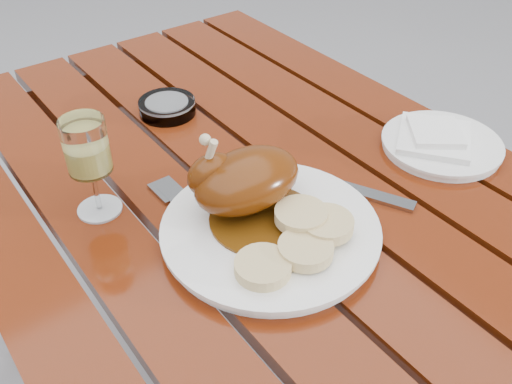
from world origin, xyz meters
The scene contains 10 objects.
table centered at (0.00, 0.00, 0.38)m, with size 0.80×1.20×0.75m, color maroon.
dinner_plate centered at (-0.05, -0.12, 0.76)m, with size 0.30×0.30×0.02m, color white.
roast_duck centered at (-0.05, -0.06, 0.81)m, with size 0.16×0.17×0.12m.
bread_dumplings centered at (-0.04, -0.17, 0.78)m, with size 0.18×0.12×0.03m.
wine_glass centered at (-0.21, 0.07, 0.83)m, with size 0.06×0.06×0.15m, color #D8CE62.
side_plate centered at (0.31, -0.12, 0.76)m, with size 0.20×0.20×0.02m, color white.
napkin centered at (0.30, -0.11, 0.77)m, with size 0.12×0.11×0.01m, color white.
ashtray centered at (0.00, 0.26, 0.76)m, with size 0.10×0.10×0.03m, color #B2B7BC.
fork centered at (-0.11, -0.04, 0.75)m, with size 0.02×0.20×0.01m, color gray.
knife centered at (0.10, -0.09, 0.75)m, with size 0.02×0.24×0.01m, color gray.
Camera 1 is at (-0.41, -0.57, 1.28)m, focal length 40.00 mm.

